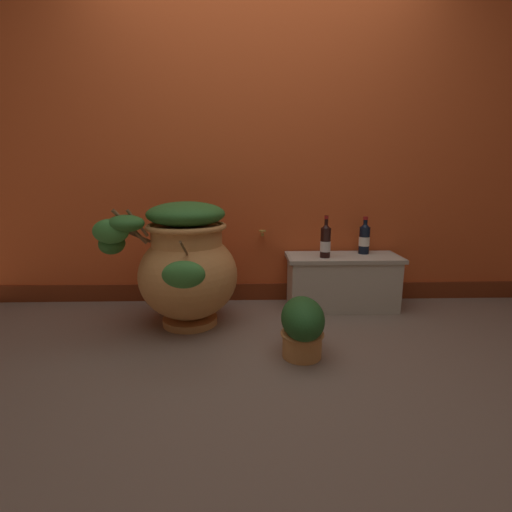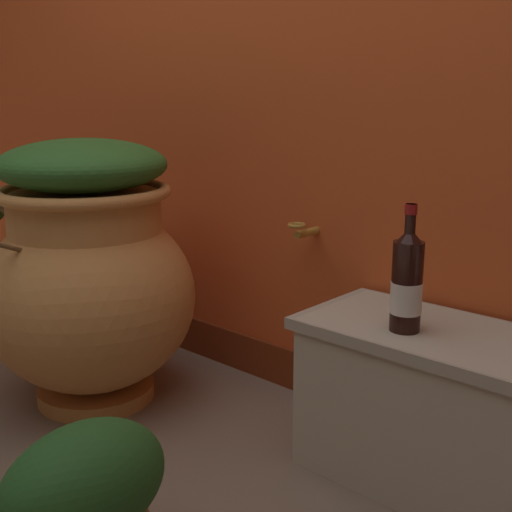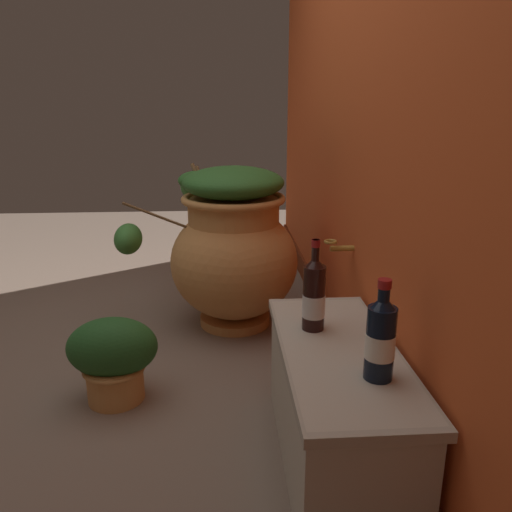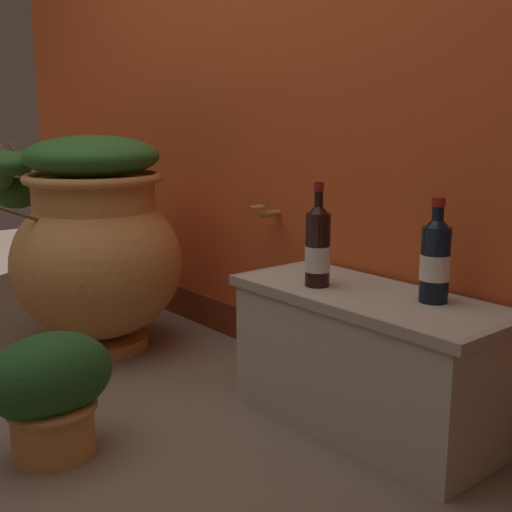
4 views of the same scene
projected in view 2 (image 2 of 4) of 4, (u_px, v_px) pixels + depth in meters
The scene contains 4 objects.
terracotta_urn at pixel (83, 271), 2.04m from camera, with size 0.85×0.92×0.84m.
stone_ledge at pixel (468, 414), 1.57m from camera, with size 0.85×0.36×0.41m.
wine_bottle_middle at pixel (407, 281), 1.55m from camera, with size 0.08×0.08×0.31m.
potted_shrub at pixel (86, 502), 1.29m from camera, with size 0.25×0.35×0.34m.
Camera 2 is at (1.23, -0.50, 0.96)m, focal length 45.89 mm.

